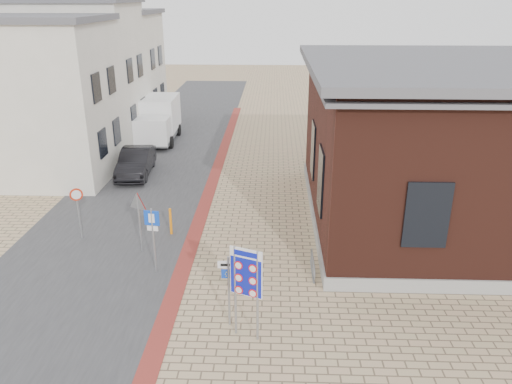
% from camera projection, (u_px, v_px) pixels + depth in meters
% --- Properties ---
extents(ground, '(120.00, 120.00, 0.00)m').
position_uv_depth(ground, '(233.00, 306.00, 15.80)').
color(ground, tan).
rests_on(ground, ground).
extents(road_strip, '(7.00, 60.00, 0.02)m').
position_uv_depth(road_strip, '(162.00, 160.00, 29.93)').
color(road_strip, '#38383A').
rests_on(road_strip, ground).
extents(curb_strip, '(0.60, 40.00, 0.02)m').
position_uv_depth(curb_strip, '(210.00, 190.00, 25.16)').
color(curb_strip, maroon).
rests_on(curb_strip, ground).
extents(brick_building, '(13.00, 13.00, 6.80)m').
position_uv_depth(brick_building, '(461.00, 142.00, 20.73)').
color(brick_building, gray).
rests_on(brick_building, ground).
extents(townhouse_near, '(7.40, 6.40, 8.30)m').
position_uv_depth(townhouse_near, '(39.00, 99.00, 25.81)').
color(townhouse_near, beige).
rests_on(townhouse_near, ground).
extents(townhouse_mid, '(7.40, 6.40, 9.10)m').
position_uv_depth(townhouse_mid, '(80.00, 75.00, 31.25)').
color(townhouse_mid, beige).
rests_on(townhouse_mid, ground).
extents(townhouse_far, '(7.40, 6.40, 8.30)m').
position_uv_depth(townhouse_far, '(110.00, 68.00, 36.97)').
color(townhouse_far, beige).
rests_on(townhouse_far, ground).
extents(bike_rack, '(0.08, 1.80, 0.60)m').
position_uv_depth(bike_rack, '(313.00, 265.00, 17.66)').
color(bike_rack, slate).
rests_on(bike_rack, ground).
extents(sedan, '(1.87, 4.52, 1.45)m').
position_uv_depth(sedan, '(136.00, 162.00, 27.16)').
color(sedan, black).
rests_on(sedan, ground).
extents(box_truck, '(2.46, 5.52, 2.86)m').
position_uv_depth(box_truck, '(159.00, 120.00, 33.29)').
color(box_truck, slate).
rests_on(box_truck, ground).
extents(border_sign, '(0.91, 0.41, 2.83)m').
position_uv_depth(border_sign, '(246.00, 275.00, 13.64)').
color(border_sign, gray).
rests_on(border_sign, ground).
extents(essen_sign, '(0.62, 0.07, 2.28)m').
position_uv_depth(essen_sign, '(229.00, 281.00, 14.35)').
color(essen_sign, gray).
rests_on(essen_sign, ground).
extents(parking_sign, '(0.54, 0.12, 2.44)m').
position_uv_depth(parking_sign, '(153.00, 230.00, 17.15)').
color(parking_sign, gray).
rests_on(parking_sign, ground).
extents(yield_sign, '(0.79, 0.39, 2.37)m').
position_uv_depth(yield_sign, '(138.00, 208.00, 18.52)').
color(yield_sign, gray).
rests_on(yield_sign, ground).
extents(speed_sign, '(0.48, 0.24, 2.17)m').
position_uv_depth(speed_sign, '(78.00, 206.00, 19.68)').
color(speed_sign, gray).
rests_on(speed_sign, ground).
extents(bollard, '(0.13, 0.13, 1.15)m').
position_uv_depth(bollard, '(171.00, 222.00, 20.34)').
color(bollard, orange).
rests_on(bollard, ground).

